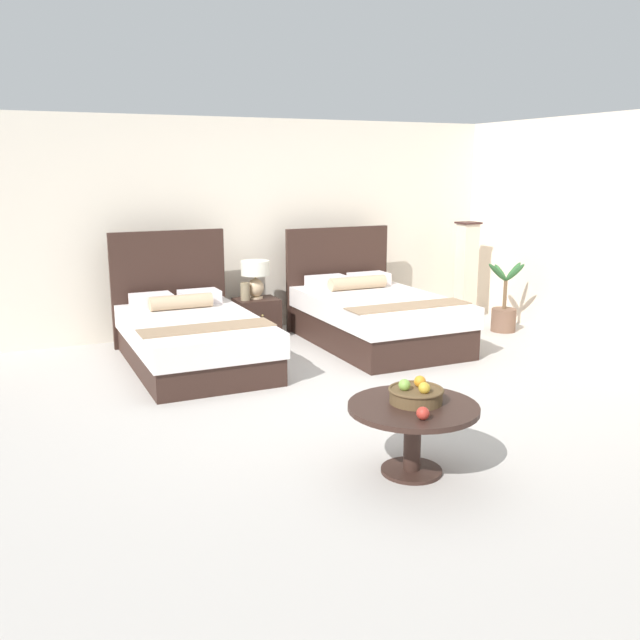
{
  "coord_description": "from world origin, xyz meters",
  "views": [
    {
      "loc": [
        -2.63,
        -5.2,
        1.96
      ],
      "look_at": [
        -0.11,
        0.42,
        0.59
      ],
      "focal_mm": 38.83,
      "sensor_mm": 36.0,
      "label": 1
    }
  ],
  "objects_px": {
    "nightstand": "(257,318)",
    "fruit_bowl": "(416,394)",
    "loose_apple": "(423,413)",
    "vase": "(245,291)",
    "potted_palm": "(504,312)",
    "bed_near_corner": "(375,316)",
    "floor_lamp_corner": "(466,271)",
    "table_lamp": "(255,274)",
    "coffee_table": "(413,420)",
    "bed_near_window": "(192,336)"
  },
  "relations": [
    {
      "from": "nightstand",
      "to": "fruit_bowl",
      "type": "height_order",
      "value": "fruit_bowl"
    },
    {
      "from": "loose_apple",
      "to": "fruit_bowl",
      "type": "bearing_deg",
      "value": 66.01
    },
    {
      "from": "fruit_bowl",
      "to": "loose_apple",
      "type": "xyz_separation_m",
      "value": [
        -0.13,
        -0.28,
        -0.02
      ]
    },
    {
      "from": "fruit_bowl",
      "to": "loose_apple",
      "type": "bearing_deg",
      "value": -113.99
    },
    {
      "from": "vase",
      "to": "potted_palm",
      "type": "height_order",
      "value": "potted_palm"
    },
    {
      "from": "vase",
      "to": "bed_near_corner",
      "type": "bearing_deg",
      "value": -32.56
    },
    {
      "from": "bed_near_corner",
      "to": "potted_palm",
      "type": "bearing_deg",
      "value": -3.93
    },
    {
      "from": "vase",
      "to": "floor_lamp_corner",
      "type": "xyz_separation_m",
      "value": [
        2.97,
        -0.12,
        0.07
      ]
    },
    {
      "from": "floor_lamp_corner",
      "to": "bed_near_corner",
      "type": "bearing_deg",
      "value": -158.44
    },
    {
      "from": "floor_lamp_corner",
      "to": "table_lamp",
      "type": "bearing_deg",
      "value": 176.29
    },
    {
      "from": "table_lamp",
      "to": "loose_apple",
      "type": "bearing_deg",
      "value": -95.15
    },
    {
      "from": "loose_apple",
      "to": "floor_lamp_corner",
      "type": "bearing_deg",
      "value": 51.4
    },
    {
      "from": "coffee_table",
      "to": "nightstand",
      "type": "bearing_deg",
      "value": 85.79
    },
    {
      "from": "nightstand",
      "to": "floor_lamp_corner",
      "type": "xyz_separation_m",
      "value": [
        2.83,
        -0.16,
        0.4
      ]
    },
    {
      "from": "potted_palm",
      "to": "loose_apple",
      "type": "bearing_deg",
      "value": -134.88
    },
    {
      "from": "table_lamp",
      "to": "fruit_bowl",
      "type": "xyz_separation_m",
      "value": [
        -0.25,
        -3.92,
        -0.22
      ]
    },
    {
      "from": "table_lamp",
      "to": "bed_near_corner",
      "type": "bearing_deg",
      "value": -37.86
    },
    {
      "from": "loose_apple",
      "to": "coffee_table",
      "type": "bearing_deg",
      "value": 70.41
    },
    {
      "from": "vase",
      "to": "loose_apple",
      "type": "bearing_deg",
      "value": -93.2
    },
    {
      "from": "bed_near_window",
      "to": "vase",
      "type": "xyz_separation_m",
      "value": [
        0.83,
        0.79,
        0.27
      ]
    },
    {
      "from": "table_lamp",
      "to": "floor_lamp_corner",
      "type": "xyz_separation_m",
      "value": [
        2.83,
        -0.18,
        -0.11
      ]
    },
    {
      "from": "bed_near_corner",
      "to": "nightstand",
      "type": "distance_m",
      "value": 1.39
    },
    {
      "from": "table_lamp",
      "to": "coffee_table",
      "type": "distance_m",
      "value": 3.98
    },
    {
      "from": "table_lamp",
      "to": "fruit_bowl",
      "type": "relative_size",
      "value": 1.23
    },
    {
      "from": "bed_near_window",
      "to": "floor_lamp_corner",
      "type": "height_order",
      "value": "bed_near_window"
    },
    {
      "from": "coffee_table",
      "to": "loose_apple",
      "type": "xyz_separation_m",
      "value": [
        -0.09,
        -0.25,
        0.14
      ]
    },
    {
      "from": "bed_near_corner",
      "to": "coffee_table",
      "type": "distance_m",
      "value": 3.39
    },
    {
      "from": "loose_apple",
      "to": "bed_near_window",
      "type": "bearing_deg",
      "value": 100.09
    },
    {
      "from": "table_lamp",
      "to": "potted_palm",
      "type": "distance_m",
      "value": 3.03
    },
    {
      "from": "bed_near_window",
      "to": "loose_apple",
      "type": "distance_m",
      "value": 3.41
    },
    {
      "from": "nightstand",
      "to": "coffee_table",
      "type": "distance_m",
      "value": 3.94
    },
    {
      "from": "coffee_table",
      "to": "fruit_bowl",
      "type": "xyz_separation_m",
      "value": [
        0.04,
        0.03,
        0.16
      ]
    },
    {
      "from": "nightstand",
      "to": "potted_palm",
      "type": "height_order",
      "value": "potted_palm"
    },
    {
      "from": "bed_near_window",
      "to": "fruit_bowl",
      "type": "xyz_separation_m",
      "value": [
        0.72,
        -3.07,
        0.23
      ]
    },
    {
      "from": "fruit_bowl",
      "to": "floor_lamp_corner",
      "type": "relative_size",
      "value": 0.29
    },
    {
      "from": "bed_near_corner",
      "to": "vase",
      "type": "xyz_separation_m",
      "value": [
        -1.26,
        0.8,
        0.24
      ]
    },
    {
      "from": "bed_near_window",
      "to": "table_lamp",
      "type": "bearing_deg",
      "value": 41.15
    },
    {
      "from": "bed_near_corner",
      "to": "vase",
      "type": "relative_size",
      "value": 10.17
    },
    {
      "from": "vase",
      "to": "loose_apple",
      "type": "relative_size",
      "value": 2.54
    },
    {
      "from": "bed_near_window",
      "to": "vase",
      "type": "distance_m",
      "value": 1.17
    },
    {
      "from": "coffee_table",
      "to": "bed_near_window",
      "type": "bearing_deg",
      "value": 102.47
    },
    {
      "from": "table_lamp",
      "to": "vase",
      "type": "bearing_deg",
      "value": -157.79
    },
    {
      "from": "table_lamp",
      "to": "vase",
      "type": "relative_size",
      "value": 2.16
    },
    {
      "from": "bed_near_window",
      "to": "coffee_table",
      "type": "bearing_deg",
      "value": -77.53
    },
    {
      "from": "fruit_bowl",
      "to": "floor_lamp_corner",
      "type": "xyz_separation_m",
      "value": [
        3.08,
        3.73,
        0.11
      ]
    },
    {
      "from": "bed_near_window",
      "to": "floor_lamp_corner",
      "type": "relative_size",
      "value": 1.64
    },
    {
      "from": "table_lamp",
      "to": "loose_apple",
      "type": "xyz_separation_m",
      "value": [
        -0.38,
        -4.2,
        -0.23
      ]
    },
    {
      "from": "fruit_bowl",
      "to": "loose_apple",
      "type": "relative_size",
      "value": 4.47
    },
    {
      "from": "vase",
      "to": "potted_palm",
      "type": "xyz_separation_m",
      "value": [
        2.97,
        -0.92,
        -0.32
      ]
    },
    {
      "from": "bed_near_window",
      "to": "loose_apple",
      "type": "bearing_deg",
      "value": -79.91
    }
  ]
}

